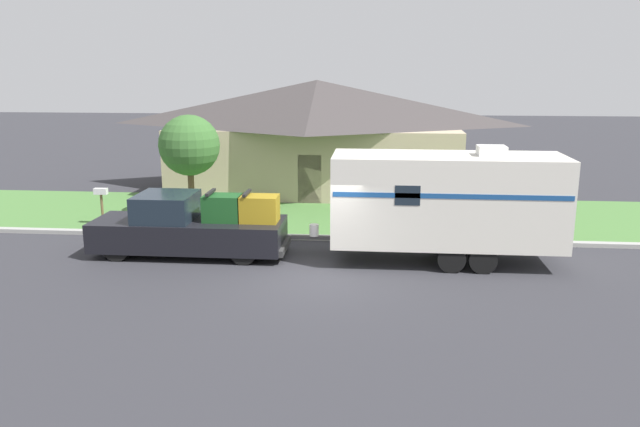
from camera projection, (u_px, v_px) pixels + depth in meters
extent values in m
plane|color=#2D2D33|center=(316.00, 276.00, 17.42)|extent=(120.00, 120.00, 0.00)
cube|color=#999993|center=(327.00, 238.00, 21.04)|extent=(80.00, 0.30, 0.14)
cube|color=#477538|center=(334.00, 215.00, 24.59)|extent=(80.00, 7.00, 0.03)
cube|color=tan|center=(317.00, 157.00, 29.50)|extent=(12.85, 6.76, 3.05)
pyramid|color=#3D3838|center=(317.00, 103.00, 28.91)|extent=(13.88, 7.31, 2.06)
cube|color=#4C3828|center=(310.00, 179.00, 26.36)|extent=(1.00, 0.06, 2.10)
cylinder|color=black|center=(117.00, 248.00, 18.73)|extent=(0.81, 0.28, 0.81)
cylinder|color=black|center=(137.00, 233.00, 20.32)|extent=(0.81, 0.28, 0.81)
cylinder|color=black|center=(244.00, 251.00, 18.39)|extent=(0.81, 0.28, 0.81)
cylinder|color=black|center=(254.00, 236.00, 19.97)|extent=(0.81, 0.28, 0.81)
cube|color=black|center=(149.00, 233.00, 19.40)|extent=(3.31, 1.99, 0.89)
cube|color=#19232D|center=(166.00, 207.00, 19.15)|extent=(1.72, 1.83, 0.80)
cube|color=black|center=(242.00, 235.00, 19.14)|extent=(2.55, 1.99, 0.89)
cube|color=#333333|center=(285.00, 246.00, 19.10)|extent=(0.12, 1.79, 0.20)
cube|color=#194C1E|center=(223.00, 208.00, 19.00)|extent=(1.15, 0.84, 0.80)
cube|color=black|center=(210.00, 192.00, 18.92)|extent=(0.10, 0.92, 0.08)
cube|color=olive|center=(259.00, 209.00, 18.90)|extent=(1.15, 0.84, 0.80)
cube|color=black|center=(247.00, 193.00, 18.82)|extent=(0.10, 0.92, 0.08)
cylinder|color=black|center=(451.00, 259.00, 17.66)|extent=(0.80, 0.22, 0.80)
cylinder|color=black|center=(444.00, 240.00, 19.63)|extent=(0.80, 0.22, 0.80)
cylinder|color=black|center=(483.00, 260.00, 17.58)|extent=(0.80, 0.22, 0.80)
cylinder|color=black|center=(472.00, 240.00, 19.55)|extent=(0.80, 0.22, 0.80)
cube|color=silver|center=(447.00, 199.00, 18.30)|extent=(6.69, 2.31, 2.62)
cube|color=navy|center=(452.00, 196.00, 17.11)|extent=(6.56, 0.01, 0.14)
cube|color=#383838|center=(312.00, 237.00, 18.95)|extent=(1.28, 0.12, 0.10)
cylinder|color=silver|center=(314.00, 230.00, 18.89)|extent=(0.28, 0.28, 0.36)
cube|color=silver|center=(492.00, 151.00, 17.86)|extent=(0.80, 0.68, 0.28)
cube|color=#19232D|center=(408.00, 196.00, 17.21)|extent=(0.70, 0.01, 0.56)
cylinder|color=brown|center=(102.00, 210.00, 22.78)|extent=(0.09, 0.09, 1.19)
cube|color=silver|center=(101.00, 191.00, 22.62)|extent=(0.48, 0.20, 0.22)
cylinder|color=brown|center=(192.00, 193.00, 24.03)|extent=(0.24, 0.24, 1.94)
sphere|color=#38662D|center=(189.00, 145.00, 23.61)|extent=(2.31, 2.31, 2.31)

